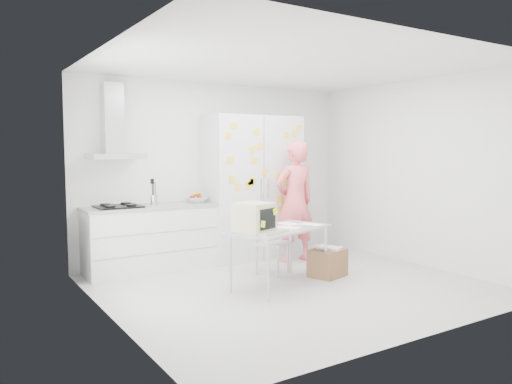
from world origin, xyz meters
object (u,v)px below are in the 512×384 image
person (295,201)px  chair (268,238)px  cardboard_box (328,262)px  desk (264,223)px

person → chair: person is taller
chair → cardboard_box: chair is taller
cardboard_box → chair: bearing=136.3°
desk → chair: 0.87m
person → cardboard_box: size_ratio=3.35×
desk → cardboard_box: (1.07, 0.09, -0.62)m
desk → cardboard_box: size_ratio=2.74×
desk → chair: size_ratio=1.71×
chair → cardboard_box: bearing=-73.9°
desk → cardboard_box: bearing=-13.9°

